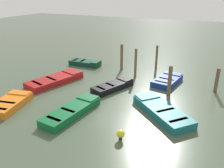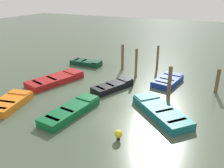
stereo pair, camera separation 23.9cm
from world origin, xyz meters
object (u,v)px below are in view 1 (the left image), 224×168
(mooring_piling_center, at_px, (217,80))
(mooring_piling_near_right, at_px, (157,57))
(rowboat_dark_green, at_px, (85,63))
(rowboat_black, at_px, (113,86))
(mooring_piling_mid_left, at_px, (122,57))
(rowboat_teal, at_px, (162,110))
(rowboat_green, at_px, (72,111))
(rowboat_blue, at_px, (167,80))
(rowboat_orange, at_px, (9,103))
(mooring_piling_near_left, at_px, (170,81))
(rowboat_red, at_px, (55,80))
(marker_buoy, at_px, (121,134))
(mooring_piling_far_right, at_px, (136,63))

(mooring_piling_center, relative_size, mooring_piling_near_right, 0.80)
(rowboat_dark_green, relative_size, rowboat_black, 0.87)
(mooring_piling_mid_left, bearing_deg, mooring_piling_center, -13.09)
(rowboat_teal, bearing_deg, rowboat_dark_green, 6.80)
(rowboat_green, xyz_separation_m, rowboat_black, (0.57, 3.94, 0.00))
(rowboat_blue, xyz_separation_m, mooring_piling_mid_left, (-4.07, 1.49, 0.83))
(rowboat_green, height_order, mooring_piling_mid_left, mooring_piling_mid_left)
(rowboat_dark_green, bearing_deg, rowboat_orange, -90.81)
(rowboat_teal, relative_size, rowboat_blue, 1.33)
(rowboat_blue, height_order, mooring_piling_mid_left, mooring_piling_mid_left)
(rowboat_blue, distance_m, mooring_piling_near_left, 2.16)
(rowboat_dark_green, height_order, rowboat_red, same)
(rowboat_green, xyz_separation_m, rowboat_red, (-3.61, 3.35, -0.00))
(rowboat_green, distance_m, rowboat_orange, 3.72)
(rowboat_red, xyz_separation_m, marker_buoy, (6.79, -4.37, 0.07))
(rowboat_teal, distance_m, mooring_piling_near_right, 7.68)
(mooring_piling_far_right, distance_m, mooring_piling_near_right, 2.72)
(rowboat_black, height_order, mooring_piling_near_right, mooring_piling_near_right)
(rowboat_green, bearing_deg, mooring_piling_far_right, -2.56)
(rowboat_teal, height_order, rowboat_orange, same)
(marker_buoy, bearing_deg, mooring_piling_center, 64.19)
(rowboat_dark_green, distance_m, mooring_piling_mid_left, 3.40)
(rowboat_green, bearing_deg, rowboat_teal, -58.11)
(rowboat_teal, distance_m, rowboat_orange, 8.37)
(rowboat_red, distance_m, mooring_piling_near_left, 7.83)
(mooring_piling_center, bearing_deg, rowboat_blue, 176.74)
(mooring_piling_center, bearing_deg, mooring_piling_far_right, 175.50)
(rowboat_green, bearing_deg, rowboat_orange, 108.33)
(rowboat_orange, xyz_separation_m, rowboat_dark_green, (-0.12, 8.47, -0.00))
(rowboat_teal, bearing_deg, mooring_piling_center, -77.11)
(rowboat_dark_green, xyz_separation_m, rowboat_black, (4.33, -3.79, -0.00))
(mooring_piling_far_right, bearing_deg, mooring_piling_near_right, 70.32)
(rowboat_red, bearing_deg, rowboat_green, -115.67)
(rowboat_red, bearing_deg, mooring_piling_far_right, -37.28)
(rowboat_red, distance_m, mooring_piling_far_right, 5.89)
(mooring_piling_center, relative_size, mooring_piling_mid_left, 0.76)
(rowboat_dark_green, height_order, mooring_piling_near_left, mooring_piling_near_left)
(rowboat_teal, xyz_separation_m, mooring_piling_mid_left, (-4.74, 5.99, 0.83))
(rowboat_teal, height_order, marker_buoy, marker_buoy)
(rowboat_green, bearing_deg, rowboat_red, 54.11)
(rowboat_dark_green, height_order, rowboat_black, same)
(rowboat_black, bearing_deg, rowboat_dark_green, 70.98)
(mooring_piling_mid_left, relative_size, marker_buoy, 4.34)
(mooring_piling_near_right, distance_m, mooring_piling_mid_left, 2.85)
(rowboat_black, distance_m, mooring_piling_near_left, 3.65)
(rowboat_teal, bearing_deg, rowboat_green, 67.31)
(rowboat_red, height_order, mooring_piling_near_right, mooring_piling_near_right)
(rowboat_orange, distance_m, marker_buoy, 6.83)
(rowboat_red, bearing_deg, mooring_piling_center, -56.85)
(mooring_piling_center, xyz_separation_m, mooring_piling_near_right, (-4.67, 3.00, 0.19))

